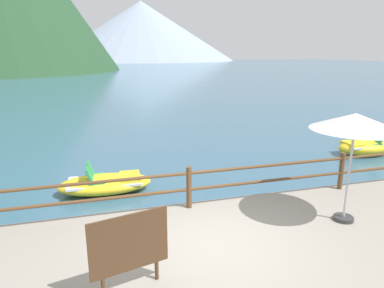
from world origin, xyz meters
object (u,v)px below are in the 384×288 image
at_px(beach_umbrella, 355,123).
at_px(pedal_boat_2, 105,183).
at_px(pedal_boat_0, 365,147).
at_px(sign_board, 129,244).

xyz_separation_m(beach_umbrella, pedal_boat_2, (-4.64, 3.84, -2.19)).
height_order(pedal_boat_0, pedal_boat_2, pedal_boat_0).
xyz_separation_m(sign_board, pedal_boat_2, (-0.18, 4.79, -0.87)).
bearing_deg(sign_board, pedal_boat_2, 92.18).
height_order(sign_board, pedal_boat_2, sign_board).
relative_size(beach_umbrella, pedal_boat_2, 0.87).
distance_m(pedal_boat_0, pedal_boat_2, 9.60).
bearing_deg(pedal_boat_0, pedal_boat_2, -173.85).
xyz_separation_m(sign_board, pedal_boat_0, (9.36, 5.82, -0.82)).
relative_size(sign_board, pedal_boat_0, 0.54).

